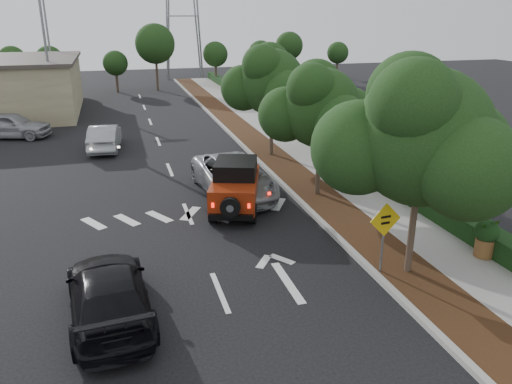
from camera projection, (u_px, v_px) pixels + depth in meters
name	position (u px, v px, depth m)	size (l,w,h in m)	color
ground	(220.00, 292.00, 13.91)	(120.00, 120.00, 0.00)	black
curb	(259.00, 161.00, 25.93)	(0.20, 70.00, 0.15)	#9E9B93
planting_strip	(277.00, 160.00, 26.19)	(1.80, 70.00, 0.12)	black
sidewalk	(311.00, 157.00, 26.68)	(2.00, 70.00, 0.12)	gray
hedge	(335.00, 149.00, 26.93)	(0.80, 70.00, 0.80)	black
transmission_tower	(185.00, 79.00, 58.89)	(7.00, 4.00, 28.00)	slate
street_tree_near	(407.00, 274.00, 14.90)	(3.80, 3.80, 5.92)	black
street_tree_mid	(317.00, 196.00, 21.23)	(3.20, 3.20, 5.32)	black
street_tree_far	(271.00, 156.00, 27.12)	(3.40, 3.40, 5.62)	black
light_pole_a	(56.00, 121.00, 35.76)	(2.00, 0.22, 9.00)	slate
light_pole_b	(56.00, 97.00, 46.37)	(2.00, 0.22, 9.00)	slate
red_jeep	(236.00, 185.00, 19.49)	(2.75, 4.02, 1.97)	black
silver_suv_ahead	(233.00, 176.00, 21.19)	(2.65, 5.74, 1.60)	#95979C
black_suv_oncoming	(109.00, 293.00, 12.53)	(1.97, 4.85, 1.41)	black
silver_sedan_oncoming	(105.00, 137.00, 28.17)	(1.52, 4.37, 1.44)	#94979B
parked_suv	(11.00, 125.00, 30.78)	(1.90, 4.71, 1.61)	#94969B
speed_hump_sign	(384.00, 228.00, 14.35)	(1.02, 0.12, 2.17)	slate
terracotta_planter	(487.00, 234.00, 15.47)	(0.74, 0.74, 1.29)	brown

